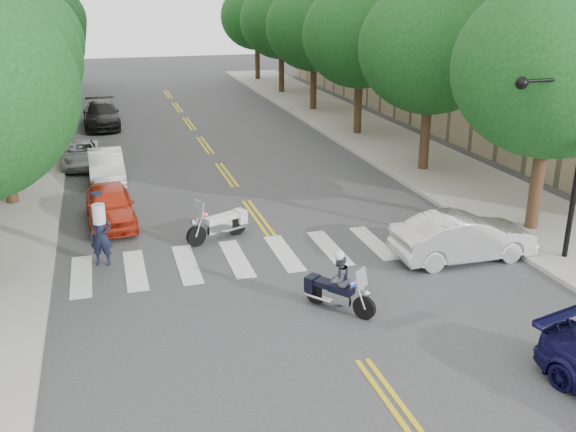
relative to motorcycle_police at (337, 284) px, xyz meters
name	(u,v)px	position (x,y,z in m)	size (l,w,h in m)	color
ground	(362,360)	(-0.28, -2.46, -0.76)	(140.00, 140.00, 0.00)	#38383A
sidewalk_left	(16,156)	(-9.78, 19.54, -0.68)	(5.00, 60.00, 0.15)	#9E9991
sidewalk_right	(368,133)	(9.22, 19.54, -0.68)	(5.00, 60.00, 0.15)	#9E9991
tree_l_2	(15,42)	(-9.08, 19.54, 4.80)	(6.40, 6.40, 8.45)	#382316
tree_l_3	(29,32)	(-9.08, 27.54, 4.80)	(6.40, 6.40, 8.45)	#382316
tree_l_4	(39,25)	(-9.08, 35.54, 4.80)	(6.40, 6.40, 8.45)	#382316
tree_l_5	(46,19)	(-9.08, 43.54, 4.80)	(6.40, 6.40, 8.45)	#382316
tree_r_0	(552,69)	(8.52, 3.54, 4.80)	(6.40, 6.40, 8.45)	#382316
tree_r_1	(431,48)	(8.52, 11.54, 4.80)	(6.40, 6.40, 8.45)	#382316
tree_r_2	(361,35)	(8.52, 19.54, 4.80)	(6.40, 6.40, 8.45)	#382316
tree_r_3	(314,27)	(8.52, 27.54, 4.80)	(6.40, 6.40, 8.45)	#382316
tree_r_4	(281,21)	(8.52, 35.54, 4.80)	(6.40, 6.40, 8.45)	#382316
tree_r_5	(257,17)	(8.52, 43.54, 4.80)	(6.40, 6.40, 8.45)	#382316
traffic_signal_pole	(568,144)	(7.43, 1.04, 2.96)	(2.82, 0.42, 6.00)	black
motorcycle_police	(337,284)	(0.00, 0.00, 0.00)	(1.46, 1.80, 1.70)	black
motorcycle_parked	(222,224)	(-1.92, 5.87, -0.23)	(2.22, 1.23, 1.51)	black
officer_standing	(101,236)	(-5.83, 4.75, 0.17)	(0.68, 0.45, 1.86)	black
convertible	(463,237)	(4.92, 2.04, -0.02)	(1.55, 4.46, 1.47)	silver
parked_car_a	(110,205)	(-5.48, 8.42, -0.06)	(1.64, 4.08, 1.39)	red
parked_car_b	(106,166)	(-5.48, 13.96, -0.08)	(1.44, 4.12, 1.36)	silver
parked_car_c	(81,154)	(-6.58, 17.04, -0.19)	(1.88, 4.08, 1.13)	#A5A9AD
parked_car_d	(101,115)	(-5.48, 26.04, -0.01)	(2.09, 5.14, 1.49)	black
parked_car_e	(99,112)	(-5.64, 27.95, -0.17)	(1.38, 3.43, 1.17)	#96969B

